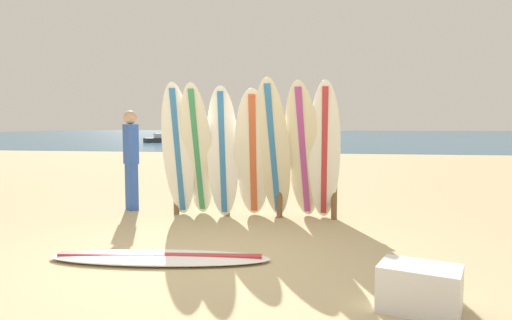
{
  "coord_description": "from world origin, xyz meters",
  "views": [
    {
      "loc": [
        1.22,
        -4.44,
        1.45
      ],
      "look_at": [
        0.11,
        2.75,
        0.87
      ],
      "focal_mm": 31.58,
      "sensor_mm": 36.0,
      "label": 1
    }
  ],
  "objects_px": {
    "surfboard_leaning_far_left": "(178,152)",
    "surfboard_leaning_center": "(253,155)",
    "surfboard_leaning_center_right": "(273,151)",
    "surfboard_rack": "(253,173)",
    "cooler_box": "(420,288)",
    "surfboard_leaning_right": "(303,153)",
    "small_boat_offshore": "(161,139)",
    "surfboard_leaning_left": "(197,152)",
    "surfboard_lying_on_sand": "(160,258)",
    "beachgoer_standing": "(131,156)",
    "surfboard_leaning_far_right": "(324,153)",
    "surfboard_leaning_center_left": "(223,153)"
  },
  "relations": [
    {
      "from": "surfboard_rack",
      "to": "surfboard_leaning_right",
      "type": "bearing_deg",
      "value": -18.14
    },
    {
      "from": "surfboard_rack",
      "to": "surfboard_leaning_center_right",
      "type": "height_order",
      "value": "surfboard_leaning_center_right"
    },
    {
      "from": "beachgoer_standing",
      "to": "small_boat_offshore",
      "type": "height_order",
      "value": "beachgoer_standing"
    },
    {
      "from": "surfboard_rack",
      "to": "surfboard_leaning_far_left",
      "type": "xyz_separation_m",
      "value": [
        -1.1,
        -0.33,
        0.34
      ]
    },
    {
      "from": "surfboard_leaning_far_left",
      "to": "surfboard_leaning_center_right",
      "type": "relative_size",
      "value": 0.98
    },
    {
      "from": "surfboard_leaning_right",
      "to": "surfboard_leaning_far_left",
      "type": "bearing_deg",
      "value": -177.73
    },
    {
      "from": "surfboard_leaning_center_right",
      "to": "surfboard_lying_on_sand",
      "type": "bearing_deg",
      "value": -114.73
    },
    {
      "from": "surfboard_leaning_right",
      "to": "small_boat_offshore",
      "type": "distance_m",
      "value": 30.53
    },
    {
      "from": "surfboard_leaning_center",
      "to": "cooler_box",
      "type": "distance_m",
      "value": 3.66
    },
    {
      "from": "surfboard_leaning_center",
      "to": "cooler_box",
      "type": "bearing_deg",
      "value": -59.56
    },
    {
      "from": "surfboard_leaning_far_left",
      "to": "beachgoer_standing",
      "type": "xyz_separation_m",
      "value": [
        -1.02,
        0.58,
        -0.11
      ]
    },
    {
      "from": "surfboard_lying_on_sand",
      "to": "beachgoer_standing",
      "type": "distance_m",
      "value": 3.18
    },
    {
      "from": "surfboard_rack",
      "to": "cooler_box",
      "type": "bearing_deg",
      "value": -60.98
    },
    {
      "from": "surfboard_leaning_center_right",
      "to": "surfboard_lying_on_sand",
      "type": "xyz_separation_m",
      "value": [
        -0.97,
        -2.11,
        -1.02
      ]
    },
    {
      "from": "surfboard_leaning_far_left",
      "to": "surfboard_leaning_far_right",
      "type": "height_order",
      "value": "surfboard_leaning_far_left"
    },
    {
      "from": "surfboard_leaning_left",
      "to": "cooler_box",
      "type": "relative_size",
      "value": 3.42
    },
    {
      "from": "surfboard_leaning_center_right",
      "to": "surfboard_leaning_center",
      "type": "bearing_deg",
      "value": 172.02
    },
    {
      "from": "surfboard_leaning_center_right",
      "to": "surfboard_leaning_far_right",
      "type": "height_order",
      "value": "surfboard_leaning_center_right"
    },
    {
      "from": "beachgoer_standing",
      "to": "surfboard_leaning_right",
      "type": "bearing_deg",
      "value": -9.79
    },
    {
      "from": "surfboard_leaning_left",
      "to": "surfboard_leaning_far_right",
      "type": "bearing_deg",
      "value": 0.31
    },
    {
      "from": "surfboard_leaning_left",
      "to": "cooler_box",
      "type": "xyz_separation_m",
      "value": [
        2.66,
        -3.04,
        -0.85
      ]
    },
    {
      "from": "surfboard_leaning_center_right",
      "to": "surfboard_lying_on_sand",
      "type": "distance_m",
      "value": 2.54
    },
    {
      "from": "surfboard_leaning_right",
      "to": "beachgoer_standing",
      "type": "distance_m",
      "value": 2.96
    },
    {
      "from": "cooler_box",
      "to": "surfboard_leaning_far_left",
      "type": "bearing_deg",
      "value": 154.22
    },
    {
      "from": "surfboard_lying_on_sand",
      "to": "surfboard_leaning_far_left",
      "type": "bearing_deg",
      "value": 102.99
    },
    {
      "from": "surfboard_leaning_left",
      "to": "surfboard_leaning_center",
      "type": "relative_size",
      "value": 1.04
    },
    {
      "from": "surfboard_rack",
      "to": "small_boat_offshore",
      "type": "distance_m",
      "value": 29.96
    },
    {
      "from": "surfboard_leaning_center_left",
      "to": "small_boat_offshore",
      "type": "height_order",
      "value": "surfboard_leaning_center_left"
    },
    {
      "from": "surfboard_leaning_far_left",
      "to": "surfboard_lying_on_sand",
      "type": "xyz_separation_m",
      "value": [
        0.48,
        -2.08,
        -1.0
      ]
    },
    {
      "from": "surfboard_leaning_center_right",
      "to": "surfboard_leaning_far_left",
      "type": "bearing_deg",
      "value": -178.64
    },
    {
      "from": "surfboard_leaning_center_right",
      "to": "surfboard_lying_on_sand",
      "type": "relative_size",
      "value": 0.87
    },
    {
      "from": "surfboard_leaning_center_right",
      "to": "surfboard_leaning_right",
      "type": "bearing_deg",
      "value": 5.28
    },
    {
      "from": "surfboard_leaning_right",
      "to": "surfboard_leaning_center_left",
      "type": "bearing_deg",
      "value": -179.57
    },
    {
      "from": "surfboard_leaning_center_left",
      "to": "cooler_box",
      "type": "height_order",
      "value": "surfboard_leaning_center_left"
    },
    {
      "from": "surfboard_leaning_left",
      "to": "small_boat_offshore",
      "type": "bearing_deg",
      "value": 111.81
    },
    {
      "from": "surfboard_rack",
      "to": "surfboard_leaning_center",
      "type": "xyz_separation_m",
      "value": [
        0.04,
        -0.26,
        0.3
      ]
    },
    {
      "from": "surfboard_leaning_center_left",
      "to": "surfboard_leaning_far_left",
      "type": "bearing_deg",
      "value": -174.44
    },
    {
      "from": "surfboard_leaning_center_left",
      "to": "surfboard_leaning_right",
      "type": "bearing_deg",
      "value": 0.43
    },
    {
      "from": "surfboard_leaning_center_left",
      "to": "surfboard_leaning_center_right",
      "type": "distance_m",
      "value": 0.78
    },
    {
      "from": "surfboard_rack",
      "to": "surfboard_lying_on_sand",
      "type": "xyz_separation_m",
      "value": [
        -0.62,
        -2.41,
        -0.65
      ]
    },
    {
      "from": "surfboard_leaning_far_left",
      "to": "small_boat_offshore",
      "type": "bearing_deg",
      "value": 111.27
    },
    {
      "from": "surfboard_leaning_left",
      "to": "surfboard_leaning_far_right",
      "type": "relative_size",
      "value": 0.99
    },
    {
      "from": "small_boat_offshore",
      "to": "cooler_box",
      "type": "xyz_separation_m",
      "value": [
        13.78,
        -30.81,
        -0.08
      ]
    },
    {
      "from": "cooler_box",
      "to": "surfboard_leaning_right",
      "type": "bearing_deg",
      "value": 128.67
    },
    {
      "from": "surfboard_rack",
      "to": "surfboard_leaning_left",
      "type": "xyz_separation_m",
      "value": [
        -0.81,
        -0.3,
        0.34
      ]
    },
    {
      "from": "cooler_box",
      "to": "surfboard_lying_on_sand",
      "type": "bearing_deg",
      "value": 179.26
    },
    {
      "from": "surfboard_lying_on_sand",
      "to": "beachgoer_standing",
      "type": "xyz_separation_m",
      "value": [
        -1.5,
        2.66,
        0.89
      ]
    },
    {
      "from": "beachgoer_standing",
      "to": "surfboard_leaning_center",
      "type": "bearing_deg",
      "value": -13.01
    },
    {
      "from": "surfboard_leaning_far_left",
      "to": "surfboard_leaning_center",
      "type": "relative_size",
      "value": 1.05
    },
    {
      "from": "surfboard_leaning_right",
      "to": "surfboard_leaning_center",
      "type": "bearing_deg",
      "value": 179.78
    }
  ]
}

